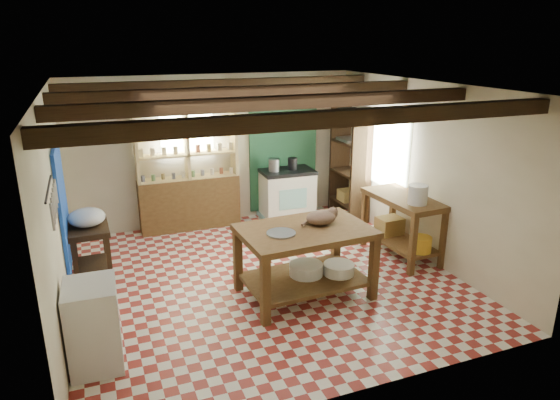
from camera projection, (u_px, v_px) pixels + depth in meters
name	position (u px, v px, depth m)	size (l,w,h in m)	color
floor	(265.00, 279.00, 6.90)	(5.00, 5.00, 0.02)	maroon
ceiling	(263.00, 87.00, 6.09)	(5.00, 5.00, 0.02)	#444449
wall_back	(216.00, 150.00, 8.71)	(5.00, 0.04, 2.60)	beige
wall_front	(361.00, 266.00, 4.28)	(5.00, 0.04, 2.60)	beige
wall_left	(55.00, 211.00, 5.63)	(0.04, 5.00, 2.60)	beige
wall_right	(423.00, 171.00, 7.36)	(0.04, 5.00, 2.60)	beige
ceiling_beams	(263.00, 97.00, 6.13)	(5.00, 3.80, 0.15)	#301F11
blue_wall_patch	(63.00, 204.00, 6.50)	(0.04, 1.40, 1.60)	#1640AA
green_wall_patch	(283.00, 148.00, 9.13)	(1.30, 0.04, 2.30)	#1F4E2F
window_back	(187.00, 129.00, 8.40)	(0.90, 0.02, 0.80)	white
window_right	(385.00, 151.00, 8.21)	(0.02, 1.30, 1.20)	white
utensil_rail	(50.00, 201.00, 4.44)	(0.06, 0.90, 0.28)	black
pot_rack	(292.00, 99.00, 8.47)	(0.86, 0.12, 0.36)	black
shelving_unit	(188.00, 167.00, 8.42)	(1.70, 0.34, 2.20)	#D6BA7B
tall_rack	(350.00, 164.00, 8.97)	(0.40, 0.86, 2.00)	#301F11
work_table	(305.00, 262.00, 6.34)	(1.61, 1.07, 0.91)	brown
stove	(287.00, 194.00, 9.08)	(0.94, 0.63, 0.91)	silver
prep_table	(91.00, 252.00, 6.82)	(0.52, 0.75, 0.76)	#301F11
white_cabinet	(94.00, 325.00, 4.95)	(0.50, 0.59, 0.89)	silver
right_counter	(402.00, 226.00, 7.48)	(0.66, 1.32, 0.95)	brown
cat	(321.00, 218.00, 6.31)	(0.39, 0.30, 0.18)	#7E5E49
steel_tray	(281.00, 233.00, 6.02)	(0.36, 0.36, 0.02)	#98989F
basin_large	(306.00, 269.00, 6.45)	(0.44, 0.44, 0.15)	silver
basin_small	(339.00, 269.00, 6.47)	(0.40, 0.40, 0.14)	silver
kettle_left	(274.00, 165.00, 8.82)	(0.19, 0.19, 0.22)	#98989F
kettle_right	(292.00, 164.00, 8.93)	(0.17, 0.17, 0.21)	black
enamel_bowl	(87.00, 217.00, 6.67)	(0.48, 0.48, 0.24)	silver
white_bucket	(418.00, 195.00, 6.97)	(0.27, 0.27, 0.27)	silver
wicker_basket	(389.00, 226.00, 7.77)	(0.38, 0.30, 0.26)	olive
yellow_tub	(421.00, 244.00, 7.12)	(0.30, 0.30, 0.22)	gold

